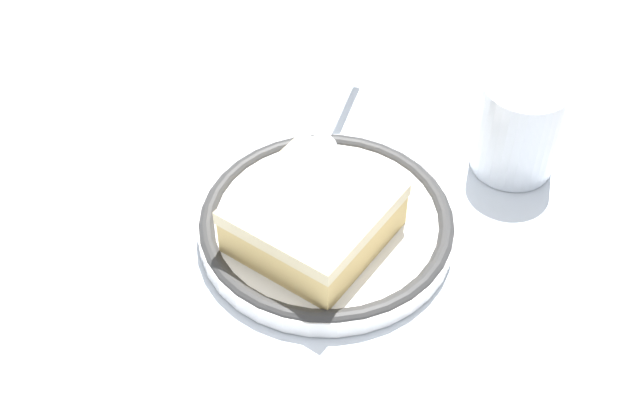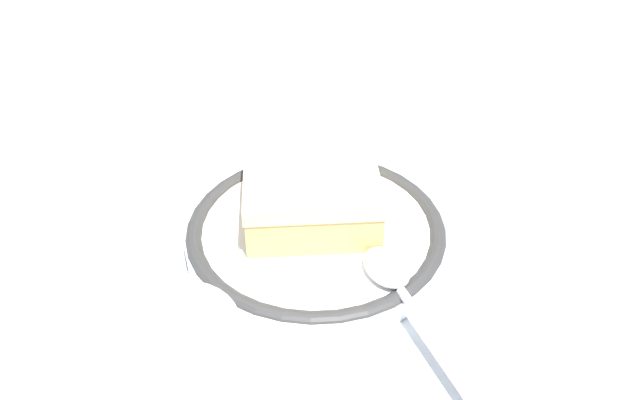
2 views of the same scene
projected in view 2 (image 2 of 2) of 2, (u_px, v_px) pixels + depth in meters
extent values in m
plane|color=#B7B2A8|center=(289.00, 232.00, 0.46)|extent=(2.40, 2.40, 0.00)
cube|color=silver|center=(289.00, 231.00, 0.46)|extent=(0.44, 0.41, 0.00)
cylinder|color=white|center=(320.00, 231.00, 0.45)|extent=(0.18, 0.18, 0.01)
torus|color=#333333|center=(320.00, 227.00, 0.45)|extent=(0.18, 0.18, 0.01)
cube|color=#DBB76B|center=(311.00, 195.00, 0.45)|extent=(0.13, 0.13, 0.03)
cube|color=beige|center=(311.00, 173.00, 0.44)|extent=(0.13, 0.13, 0.01)
ellipsoid|color=silver|center=(386.00, 267.00, 0.40)|extent=(0.05, 0.04, 0.01)
cylinder|color=silver|center=(441.00, 347.00, 0.36)|extent=(0.08, 0.05, 0.01)
cylinder|color=silver|center=(183.00, 380.00, 0.32)|extent=(0.06, 0.06, 0.07)
cube|color=white|center=(76.00, 213.00, 0.47)|extent=(0.15, 0.17, 0.00)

